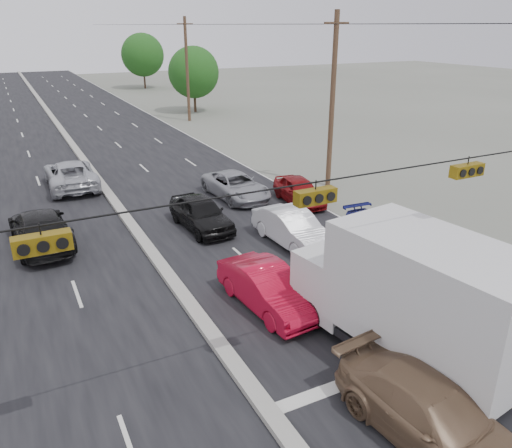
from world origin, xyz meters
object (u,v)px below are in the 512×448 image
object	(u,v)px
queue_car_d	(382,230)
queue_car_e	(299,191)
tree_right_far	(143,55)
queue_car_a	(201,213)
oncoming_near	(40,229)
queue_car_b	(293,228)
utility_pole_right_b	(332,101)
queue_car_c	(236,186)
tree_right_mid	(194,72)
box_truck	(411,297)
oncoming_far	(71,174)
utility_pole_right_c	(187,69)
red_sedan	(268,288)
tan_sedan	(432,416)

from	to	relation	value
queue_car_d	queue_car_e	xyz separation A→B (m)	(-0.44, 6.36, 0.10)
tree_right_far	queue_car_a	size ratio (longest dim) A/B	1.78
oncoming_near	queue_car_b	bearing A→B (deg)	150.75
utility_pole_right_b	queue_car_c	distance (m)	7.51
utility_pole_right_b	queue_car_a	bearing A→B (deg)	-161.97
tree_right_mid	box_truck	size ratio (longest dim) A/B	0.88
queue_car_d	oncoming_far	size ratio (longest dim) A/B	0.72
tree_right_far	oncoming_near	bearing A→B (deg)	-109.48
tree_right_mid	tree_right_far	xyz separation A→B (m)	(1.00, 25.00, 0.62)
utility_pole_right_c	queue_car_c	world-z (taller)	utility_pole_right_c
utility_pole_right_b	queue_car_e	size ratio (longest dim) A/B	2.36
tree_right_far	queue_car_d	world-z (taller)	tree_right_far
red_sedan	queue_car_c	world-z (taller)	red_sedan
utility_pole_right_c	tan_sedan	world-z (taller)	utility_pole_right_c
red_sedan	oncoming_near	size ratio (longest dim) A/B	0.81
utility_pole_right_b	queue_car_c	world-z (taller)	utility_pole_right_b
queue_car_e	oncoming_near	distance (m)	13.24
tree_right_far	box_truck	size ratio (longest dim) A/B	1.00
box_truck	queue_car_d	world-z (taller)	box_truck
box_truck	queue_car_e	world-z (taller)	box_truck
utility_pole_right_c	oncoming_near	xyz separation A→B (m)	(-16.58, -26.77, -4.29)
tree_right_mid	tan_sedan	bearing A→B (deg)	-104.03
utility_pole_right_b	red_sedan	size ratio (longest dim) A/B	2.19
queue_car_e	oncoming_near	xyz separation A→B (m)	(-13.24, 0.28, 0.10)
red_sedan	queue_car_b	size ratio (longest dim) A/B	0.98
queue_car_a	queue_car_d	world-z (taller)	queue_car_a
oncoming_near	oncoming_far	bearing A→B (deg)	-109.19
utility_pole_right_c	tan_sedan	distance (m)	44.29
tree_right_far	queue_car_b	size ratio (longest dim) A/B	1.74
box_truck	queue_car_c	xyz separation A→B (m)	(1.73, 15.65, -1.34)
queue_car_d	queue_car_b	bearing A→B (deg)	158.57
queue_car_c	queue_car_d	world-z (taller)	queue_car_c
queue_car_c	queue_car_d	xyz separation A→B (m)	(3.17, -8.77, -0.08)
utility_pole_right_b	tan_sedan	size ratio (longest dim) A/B	1.93
utility_pole_right_b	tree_right_far	distance (m)	55.11
tree_right_mid	queue_car_b	xyz separation A→B (m)	(-9.03, -36.72, -3.56)
tan_sedan	queue_car_b	world-z (taller)	queue_car_b
tree_right_mid	queue_car_b	distance (m)	37.98
tan_sedan	queue_car_b	size ratio (longest dim) A/B	1.11
tree_right_mid	tree_right_far	world-z (taller)	tree_right_far
tree_right_mid	queue_car_e	distance (m)	32.78
queue_car_b	box_truck	bearing A→B (deg)	-101.49
tan_sedan	utility_pole_right_c	bearing A→B (deg)	71.29
tree_right_mid	queue_car_c	size ratio (longest dim) A/B	1.41
queue_car_a	queue_car_e	distance (m)	6.24
oncoming_near	tan_sedan	bearing A→B (deg)	110.50
queue_car_c	queue_car_e	world-z (taller)	queue_car_e
tree_right_mid	box_truck	xyz separation A→B (m)	(-10.30, -45.30, -2.30)
utility_pole_right_b	tree_right_mid	xyz separation A→B (m)	(2.50, 30.00, -0.77)
utility_pole_right_c	red_sedan	size ratio (longest dim) A/B	2.19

